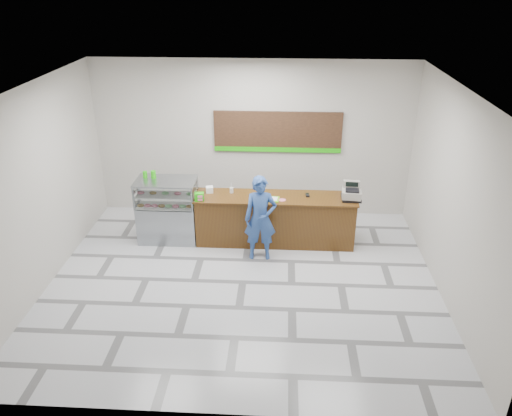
# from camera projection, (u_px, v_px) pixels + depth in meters

# --- Properties ---
(floor) EXTENTS (7.00, 7.00, 0.00)m
(floor) POSITION_uv_depth(u_px,v_px,m) (243.00, 282.00, 9.10)
(floor) COLOR silver
(floor) RESTS_ON ground
(back_wall) EXTENTS (7.00, 0.00, 7.00)m
(back_wall) POSITION_uv_depth(u_px,v_px,m) (253.00, 140.00, 11.04)
(back_wall) COLOR #BAB5AB
(back_wall) RESTS_ON floor
(ceiling) EXTENTS (7.00, 7.00, 0.00)m
(ceiling) POSITION_uv_depth(u_px,v_px,m) (240.00, 90.00, 7.58)
(ceiling) COLOR silver
(ceiling) RESTS_ON back_wall
(sales_counter) EXTENTS (3.26, 0.76, 1.03)m
(sales_counter) POSITION_uv_depth(u_px,v_px,m) (275.00, 219.00, 10.24)
(sales_counter) COLOR #553210
(sales_counter) RESTS_ON floor
(display_case) EXTENTS (1.22, 0.72, 1.33)m
(display_case) POSITION_uv_depth(u_px,v_px,m) (168.00, 210.00, 10.29)
(display_case) COLOR gray
(display_case) RESTS_ON floor
(menu_board) EXTENTS (2.80, 0.06, 0.90)m
(menu_board) POSITION_uv_depth(u_px,v_px,m) (278.00, 133.00, 10.90)
(menu_board) COLOR black
(menu_board) RESTS_ON back_wall
(cash_register) EXTENTS (0.41, 0.43, 0.35)m
(cash_register) POSITION_uv_depth(u_px,v_px,m) (351.00, 193.00, 9.85)
(cash_register) COLOR black
(cash_register) RESTS_ON sales_counter
(card_terminal) EXTENTS (0.08, 0.15, 0.04)m
(card_terminal) POSITION_uv_depth(u_px,v_px,m) (307.00, 195.00, 10.04)
(card_terminal) COLOR black
(card_terminal) RESTS_ON sales_counter
(serving_tray) EXTENTS (0.40, 0.30, 0.02)m
(serving_tray) POSITION_uv_depth(u_px,v_px,m) (270.00, 199.00, 9.89)
(serving_tray) COLOR #6BCA18
(serving_tray) RESTS_ON sales_counter
(napkin_box) EXTENTS (0.17, 0.17, 0.12)m
(napkin_box) POSITION_uv_depth(u_px,v_px,m) (210.00, 190.00, 10.19)
(napkin_box) COLOR white
(napkin_box) RESTS_ON sales_counter
(straw_cup) EXTENTS (0.08, 0.08, 0.12)m
(straw_cup) POSITION_uv_depth(u_px,v_px,m) (232.00, 190.00, 10.17)
(straw_cup) COLOR silver
(straw_cup) RESTS_ON sales_counter
(promo_box) EXTENTS (0.20, 0.14, 0.16)m
(promo_box) POSITION_uv_depth(u_px,v_px,m) (199.00, 197.00, 9.82)
(promo_box) COLOR #20BB0C
(promo_box) RESTS_ON sales_counter
(donut_decal) EXTENTS (0.15, 0.15, 0.00)m
(donut_decal) POSITION_uv_depth(u_px,v_px,m) (282.00, 200.00, 9.87)
(donut_decal) COLOR pink
(donut_decal) RESTS_ON sales_counter
(green_cup_left) EXTENTS (0.09, 0.09, 0.14)m
(green_cup_left) POSITION_uv_depth(u_px,v_px,m) (145.00, 175.00, 10.10)
(green_cup_left) COLOR #20BB0C
(green_cup_left) RESTS_ON display_case
(green_cup_right) EXTENTS (0.10, 0.10, 0.15)m
(green_cup_right) POSITION_uv_depth(u_px,v_px,m) (153.00, 174.00, 10.09)
(green_cup_right) COLOR #20BB0C
(green_cup_right) RESTS_ON display_case
(customer) EXTENTS (0.65, 0.45, 1.70)m
(customer) POSITION_uv_depth(u_px,v_px,m) (260.00, 218.00, 9.54)
(customer) COLOR #2A4B8F
(customer) RESTS_ON floor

